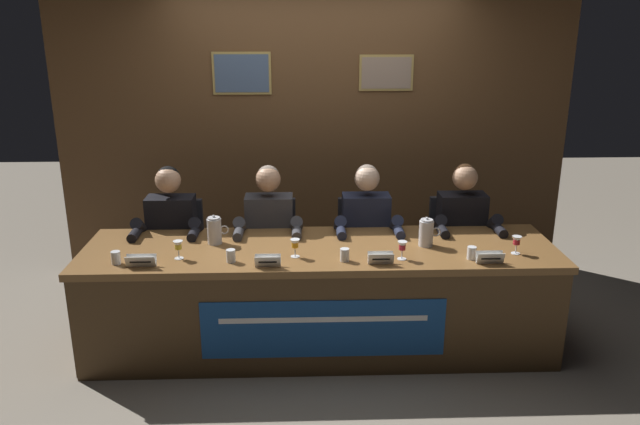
% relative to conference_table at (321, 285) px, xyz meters
% --- Properties ---
extents(ground_plane, '(12.00, 12.00, 0.00)m').
position_rel_conference_table_xyz_m(ground_plane, '(-0.00, 0.11, -0.52)').
color(ground_plane, gray).
extents(wall_back_panelled, '(4.47, 0.14, 2.60)m').
position_rel_conference_table_xyz_m(wall_back_panelled, '(-0.00, 1.54, 0.78)').
color(wall_back_panelled, brown).
rests_on(wall_back_panelled, ground_plane).
extents(conference_table, '(3.27, 0.87, 0.76)m').
position_rel_conference_table_xyz_m(conference_table, '(0.00, 0.00, 0.00)').
color(conference_table, brown).
rests_on(conference_table, ground_plane).
extents(chair_far_left, '(0.44, 0.45, 0.89)m').
position_rel_conference_table_xyz_m(chair_far_left, '(-1.11, 0.73, -0.09)').
color(chair_far_left, black).
rests_on(chair_far_left, ground_plane).
extents(panelist_far_left, '(0.51, 0.48, 1.22)m').
position_rel_conference_table_xyz_m(panelist_far_left, '(-1.11, 0.53, 0.19)').
color(panelist_far_left, black).
rests_on(panelist_far_left, ground_plane).
extents(nameplate_far_left, '(0.19, 0.06, 0.08)m').
position_rel_conference_table_xyz_m(nameplate_far_left, '(-1.15, -0.20, 0.27)').
color(nameplate_far_left, white).
rests_on(nameplate_far_left, conference_table).
extents(juice_glass_far_left, '(0.06, 0.06, 0.12)m').
position_rel_conference_table_xyz_m(juice_glass_far_left, '(-0.94, -0.07, 0.32)').
color(juice_glass_far_left, white).
rests_on(juice_glass_far_left, conference_table).
extents(water_cup_far_left, '(0.06, 0.06, 0.08)m').
position_rel_conference_table_xyz_m(water_cup_far_left, '(-1.32, -0.15, 0.27)').
color(water_cup_far_left, silver).
rests_on(water_cup_far_left, conference_table).
extents(chair_center_left, '(0.44, 0.45, 0.89)m').
position_rel_conference_table_xyz_m(chair_center_left, '(-0.37, 0.73, -0.09)').
color(chair_center_left, black).
rests_on(chair_center_left, ground_plane).
extents(panelist_center_left, '(0.51, 0.48, 1.22)m').
position_rel_conference_table_xyz_m(panelist_center_left, '(-0.37, 0.53, 0.19)').
color(panelist_center_left, black).
rests_on(panelist_center_left, ground_plane).
extents(nameplate_center_left, '(0.17, 0.06, 0.08)m').
position_rel_conference_table_xyz_m(nameplate_center_left, '(-0.35, -0.23, 0.27)').
color(nameplate_center_left, white).
rests_on(nameplate_center_left, conference_table).
extents(juice_glass_center_left, '(0.06, 0.06, 0.12)m').
position_rel_conference_table_xyz_m(juice_glass_center_left, '(-0.17, -0.07, 0.32)').
color(juice_glass_center_left, white).
rests_on(juice_glass_center_left, conference_table).
extents(water_cup_center_left, '(0.06, 0.06, 0.08)m').
position_rel_conference_table_xyz_m(water_cup_center_left, '(-0.59, -0.14, 0.27)').
color(water_cup_center_left, silver).
rests_on(water_cup_center_left, conference_table).
extents(chair_center_right, '(0.44, 0.45, 0.89)m').
position_rel_conference_table_xyz_m(chair_center_right, '(0.37, 0.73, -0.09)').
color(chair_center_right, black).
rests_on(chair_center_right, ground_plane).
extents(panelist_center_right, '(0.51, 0.48, 1.22)m').
position_rel_conference_table_xyz_m(panelist_center_right, '(0.37, 0.53, 0.19)').
color(panelist_center_right, black).
rests_on(panelist_center_right, ground_plane).
extents(nameplate_center_right, '(0.16, 0.06, 0.08)m').
position_rel_conference_table_xyz_m(nameplate_center_right, '(0.38, -0.21, 0.27)').
color(nameplate_center_right, white).
rests_on(nameplate_center_right, conference_table).
extents(juice_glass_center_right, '(0.06, 0.06, 0.12)m').
position_rel_conference_table_xyz_m(juice_glass_center_right, '(0.53, -0.13, 0.32)').
color(juice_glass_center_right, white).
rests_on(juice_glass_center_right, conference_table).
extents(water_cup_center_right, '(0.06, 0.06, 0.08)m').
position_rel_conference_table_xyz_m(water_cup_center_right, '(0.15, -0.15, 0.27)').
color(water_cup_center_right, silver).
rests_on(water_cup_center_right, conference_table).
extents(chair_far_right, '(0.44, 0.45, 0.89)m').
position_rel_conference_table_xyz_m(chair_far_right, '(1.11, 0.73, -0.09)').
color(chair_far_right, black).
rests_on(chair_far_right, ground_plane).
extents(panelist_far_right, '(0.51, 0.48, 1.22)m').
position_rel_conference_table_xyz_m(panelist_far_right, '(1.11, 0.53, 0.19)').
color(panelist_far_right, black).
rests_on(panelist_far_right, ground_plane).
extents(nameplate_far_right, '(0.18, 0.06, 0.08)m').
position_rel_conference_table_xyz_m(nameplate_far_right, '(1.09, -0.23, 0.27)').
color(nameplate_far_right, white).
rests_on(nameplate_far_right, conference_table).
extents(juice_glass_far_right, '(0.06, 0.06, 0.12)m').
position_rel_conference_table_xyz_m(juice_glass_far_right, '(1.31, -0.06, 0.32)').
color(juice_glass_far_right, white).
rests_on(juice_glass_far_right, conference_table).
extents(water_cup_far_right, '(0.06, 0.06, 0.08)m').
position_rel_conference_table_xyz_m(water_cup_far_right, '(0.99, -0.14, 0.27)').
color(water_cup_far_right, silver).
rests_on(water_cup_far_right, conference_table).
extents(water_pitcher_left_side, '(0.15, 0.10, 0.21)m').
position_rel_conference_table_xyz_m(water_pitcher_left_side, '(-0.73, 0.21, 0.33)').
color(water_pitcher_left_side, silver).
rests_on(water_pitcher_left_side, conference_table).
extents(water_pitcher_right_side, '(0.15, 0.10, 0.21)m').
position_rel_conference_table_xyz_m(water_pitcher_right_side, '(0.74, 0.11, 0.33)').
color(water_pitcher_right_side, silver).
rests_on(water_pitcher_right_side, conference_table).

